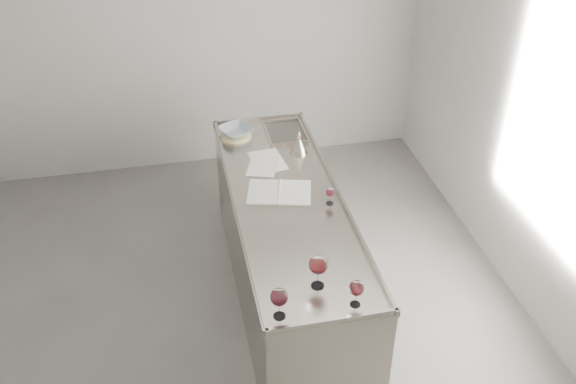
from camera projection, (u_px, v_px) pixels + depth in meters
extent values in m
cube|color=#595653|center=(229.00, 338.00, 4.67)|extent=(4.50, 5.00, 0.02)
cube|color=#A5A3A0|center=(185.00, 30.00, 5.89)|extent=(4.50, 0.02, 2.80)
cube|color=#A5A3A0|center=(556.00, 137.00, 4.25)|extent=(0.02, 5.00, 2.80)
cube|color=gray|center=(288.00, 253.00, 4.73)|extent=(0.75, 2.40, 0.92)
cube|color=gray|center=(288.00, 201.00, 4.46)|extent=(0.77, 2.42, 0.02)
cube|color=gray|center=(333.00, 321.00, 3.49)|extent=(0.77, 0.02, 0.03)
cube|color=gray|center=(259.00, 119.00, 5.40)|extent=(0.77, 0.02, 0.03)
cube|color=gray|center=(236.00, 204.00, 4.38)|extent=(0.02, 2.42, 0.03)
cube|color=gray|center=(338.00, 192.00, 4.51)|extent=(0.02, 2.42, 0.03)
cube|color=#595654|center=(285.00, 134.00, 5.23)|extent=(0.30, 0.38, 0.01)
cylinder|color=white|center=(279.00, 316.00, 3.54)|extent=(0.07, 0.07, 0.00)
cylinder|color=white|center=(279.00, 309.00, 3.51)|extent=(0.01, 0.01, 0.10)
ellipsoid|color=white|center=(279.00, 297.00, 3.45)|extent=(0.10, 0.10, 0.11)
cylinder|color=#370710|center=(279.00, 300.00, 3.47)|extent=(0.07, 0.07, 0.02)
cylinder|color=white|center=(318.00, 285.00, 3.74)|extent=(0.08, 0.08, 0.00)
cylinder|color=white|center=(318.00, 278.00, 3.70)|extent=(0.01, 0.01, 0.11)
ellipsoid|color=white|center=(318.00, 265.00, 3.65)|extent=(0.11, 0.11, 0.12)
cylinder|color=#3D080A|center=(318.00, 268.00, 3.66)|extent=(0.08, 0.08, 0.03)
cylinder|color=white|center=(355.00, 304.00, 3.61)|extent=(0.06, 0.06, 0.00)
cylinder|color=white|center=(356.00, 299.00, 3.59)|extent=(0.01, 0.01, 0.08)
ellipsoid|color=white|center=(356.00, 288.00, 3.54)|extent=(0.09, 0.09, 0.09)
cylinder|color=#3B080A|center=(356.00, 291.00, 3.55)|extent=(0.06, 0.06, 0.02)
cylinder|color=white|center=(330.00, 203.00, 4.42)|extent=(0.05, 0.05, 0.00)
cylinder|color=white|center=(330.00, 199.00, 4.40)|extent=(0.01, 0.01, 0.06)
ellipsoid|color=white|center=(330.00, 192.00, 4.36)|extent=(0.06, 0.06, 0.07)
cylinder|color=#3B0813|center=(330.00, 193.00, 4.37)|extent=(0.05, 0.05, 0.01)
cube|color=silver|center=(263.00, 192.00, 4.52)|extent=(0.28, 0.35, 0.01)
cube|color=silver|center=(295.00, 193.00, 4.52)|extent=(0.28, 0.35, 0.01)
cylinder|color=white|center=(279.00, 192.00, 4.52)|extent=(0.09, 0.30, 0.01)
cube|color=white|center=(268.00, 161.00, 4.88)|extent=(0.27, 0.36, 0.00)
cube|color=silver|center=(263.00, 166.00, 4.81)|extent=(0.30, 0.35, 0.00)
cylinder|color=beige|center=(236.00, 136.00, 5.18)|extent=(0.27, 0.27, 0.02)
imported|color=#8D9DA4|center=(236.00, 131.00, 5.16)|extent=(0.33, 0.33, 0.06)
cone|color=#A49E92|center=(299.00, 147.00, 4.94)|extent=(0.14, 0.14, 0.12)
cylinder|color=#A49E92|center=(299.00, 138.00, 4.89)|extent=(0.03, 0.03, 0.03)
cylinder|color=#AD6A30|center=(299.00, 136.00, 4.88)|extent=(0.03, 0.03, 0.02)
cone|color=#A49E92|center=(299.00, 132.00, 4.86)|extent=(0.02, 0.02, 0.04)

